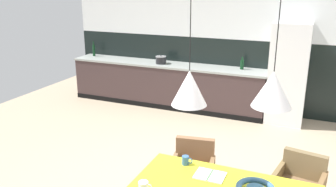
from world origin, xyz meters
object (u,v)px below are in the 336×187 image
Objects in this scene: open_book at (210,175)px; bottle_vinegar_dark at (94,50)px; armchair_by_stool at (193,164)px; armchair_head_of_table at (301,178)px; pendant_lamp_over_table_far at (273,89)px; cooking_pot at (161,60)px; pendant_lamp_over_table_near at (189,88)px; mug_dark_espresso at (144,186)px; refrigerator_column at (288,74)px; bottle_oil_tall at (242,64)px; mug_white_ceramic at (186,160)px.

bottle_vinegar_dark reaches higher than open_book.
open_book is at bearing 111.80° from armchair_by_stool.
open_book is at bearing 52.69° from armchair_head_of_table.
pendant_lamp_over_table_far is (0.52, -0.17, 0.97)m from open_book.
cooking_pot is 4.43m from pendant_lamp_over_table_near.
mug_dark_espresso is at bearing -163.71° from pendant_lamp_over_table_far.
refrigerator_column is 0.88m from bottle_oil_tall.
refrigerator_column is 6.56× the size of open_book.
mug_white_ceramic reaches higher than armchair_by_stool.
pendant_lamp_over_table_far is (-0.29, -0.90, 1.22)m from armchair_head_of_table.
open_book is 0.66m from mug_dark_espresso.
pendant_lamp_over_table_far is at bearing 82.77° from armchair_head_of_table.
pendant_lamp_over_table_near is at bearing 35.20° from mug_dark_espresso.
mug_dark_espresso is (-0.47, -0.46, 0.04)m from open_book.
pendant_lamp_over_table_far is at bearing -55.27° from cooking_pot.
armchair_head_of_table is 6.64× the size of mug_white_ceramic.
refrigerator_column is at bearing 79.33° from mug_white_ceramic.
cooking_pot is (-1.67, 4.13, 0.20)m from mug_dark_espresso.
bottle_oil_tall is (-0.49, 3.81, 0.26)m from open_book.
cooking_pot is at bearing 117.59° from mug_white_ceramic.
armchair_head_of_table is 1.29m from mug_white_ceramic.
cooking_pot is at bearing -179.08° from refrigerator_column.
cooking_pot is (-2.53, -0.04, 0.06)m from refrigerator_column.
pendant_lamp_over_table_near reaches higher than armchair_by_stool.
mug_dark_espresso is at bearing -107.37° from mug_white_ceramic.
refrigerator_column is 7.53× the size of bottle_oil_tall.
cooking_pot is 0.17× the size of pendant_lamp_over_table_near.
armchair_head_of_table is 5.81× the size of mug_dark_espresso.
bottle_vinegar_dark is (-1.75, 0.14, 0.06)m from cooking_pot.
pendant_lamp_over_table_far is (0.13, -3.88, 0.79)m from refrigerator_column.
refrigerator_column is 2.53m from cooking_pot.
open_book is 5.46m from bottle_vinegar_dark.
pendant_lamp_over_table_near is (2.00, -3.90, 0.68)m from cooking_pot.
refrigerator_column is at bearing 78.37° from mug_dark_espresso.
refrigerator_column is 3.65m from mug_white_ceramic.
bottle_oil_tall reaches higher than armchair_head_of_table.
armchair_by_stool is (-0.76, -3.10, -0.45)m from refrigerator_column.
pendant_lamp_over_table_far is (0.81, -0.29, 0.93)m from mug_white_ceramic.
pendant_lamp_over_table_far is (0.66, 0.06, 0.05)m from pendant_lamp_over_table_near.
mug_dark_espresso is (-0.18, -0.58, -0.00)m from mug_white_ceramic.
open_book is at bearing -82.75° from bottle_oil_tall.
pendant_lamp_over_table_near is at bearing -67.42° from mug_white_ceramic.
bottle_vinegar_dark is 0.27× the size of pendant_lamp_over_table_far.
refrigerator_column reaches higher than cooking_pot.
cooking_pot reaches higher than armchair_by_stool.
mug_dark_espresso is 0.59× the size of cooking_pot.
pendant_lamp_over_table_far is at bearing -18.36° from open_book.
refrigerator_column is at bearing -71.60° from armchair_head_of_table.
mug_dark_espresso is 0.97m from pendant_lamp_over_table_near.
armchair_head_of_table is 3.07× the size of bottle_oil_tall.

